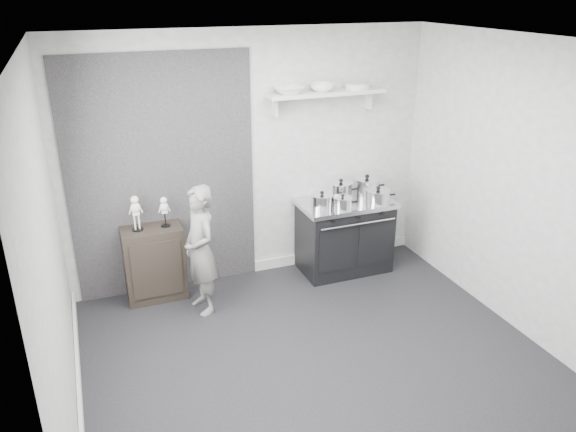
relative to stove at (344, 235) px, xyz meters
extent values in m
plane|color=black|center=(-0.99, -1.48, -0.42)|extent=(4.00, 4.00, 0.00)
cube|color=#9E9E9C|center=(-0.99, 0.32, 0.93)|extent=(4.00, 0.02, 2.70)
cube|color=#9E9E9C|center=(-0.99, -3.28, 0.93)|extent=(4.00, 0.02, 2.70)
cube|color=#9E9E9C|center=(-2.99, -1.48, 0.93)|extent=(0.02, 3.60, 2.70)
cube|color=#9E9E9C|center=(1.01, -1.48, 0.93)|extent=(0.02, 3.60, 2.70)
cube|color=silver|center=(-0.99, -1.48, 2.28)|extent=(4.00, 3.60, 0.02)
cube|color=black|center=(-1.94, 0.31, 0.83)|extent=(1.90, 0.02, 2.50)
cube|color=silver|center=(0.01, 0.30, -0.36)|extent=(2.00, 0.03, 0.12)
cube|color=silver|center=(-2.97, -1.48, -0.36)|extent=(0.03, 3.60, 0.12)
cube|color=silver|center=(-0.19, 0.19, 1.60)|extent=(1.30, 0.26, 0.04)
cube|color=silver|center=(-0.74, 0.26, 1.48)|extent=(0.03, 0.12, 0.20)
cube|color=silver|center=(0.36, 0.26, 1.48)|extent=(0.03, 0.12, 0.20)
cube|color=black|center=(0.00, 0.00, -0.03)|extent=(0.99, 0.59, 0.79)
cube|color=silver|center=(0.00, 0.00, 0.39)|extent=(1.05, 0.63, 0.05)
cube|color=black|center=(-0.24, -0.29, -0.01)|extent=(0.42, 0.02, 0.51)
cube|color=black|center=(0.24, -0.29, -0.01)|extent=(0.42, 0.02, 0.51)
cylinder|color=silver|center=(0.00, -0.32, 0.27)|extent=(0.89, 0.02, 0.02)
cylinder|color=black|center=(-0.30, -0.31, 0.35)|extent=(0.04, 0.03, 0.04)
cylinder|color=black|center=(0.00, -0.31, 0.35)|extent=(0.04, 0.03, 0.04)
cylinder|color=black|center=(0.30, -0.31, 0.35)|extent=(0.04, 0.03, 0.04)
cube|color=black|center=(-2.13, 0.13, -0.03)|extent=(0.61, 0.36, 0.79)
imported|color=slate|center=(-1.72, -0.29, 0.24)|extent=(0.41, 0.54, 1.33)
cylinder|color=silver|center=(-0.33, -0.07, 0.48)|extent=(0.24, 0.24, 0.13)
cylinder|color=silver|center=(-0.33, -0.07, 0.56)|extent=(0.24, 0.24, 0.01)
sphere|color=black|center=(-0.33, -0.07, 0.59)|extent=(0.04, 0.04, 0.04)
cylinder|color=black|center=(-0.17, -0.07, 0.48)|extent=(0.10, 0.02, 0.02)
cylinder|color=silver|center=(-0.01, 0.11, 0.50)|extent=(0.26, 0.26, 0.17)
cylinder|color=silver|center=(-0.01, 0.11, 0.60)|extent=(0.26, 0.26, 0.02)
sphere|color=black|center=(-0.01, 0.11, 0.63)|extent=(0.05, 0.05, 0.05)
cylinder|color=black|center=(0.16, 0.11, 0.50)|extent=(0.10, 0.02, 0.02)
cylinder|color=silver|center=(0.32, 0.11, 0.51)|extent=(0.28, 0.28, 0.18)
cylinder|color=silver|center=(0.32, 0.11, 0.60)|extent=(0.29, 0.29, 0.02)
sphere|color=black|center=(0.32, 0.11, 0.64)|extent=(0.05, 0.05, 0.05)
cylinder|color=black|center=(0.50, 0.11, 0.51)|extent=(0.10, 0.02, 0.02)
cylinder|color=silver|center=(0.32, -0.15, 0.48)|extent=(0.26, 0.26, 0.13)
cylinder|color=silver|center=(0.32, -0.15, 0.55)|extent=(0.27, 0.27, 0.01)
sphere|color=black|center=(0.32, -0.15, 0.58)|extent=(0.05, 0.05, 0.05)
cylinder|color=black|center=(0.49, -0.15, 0.48)|extent=(0.10, 0.02, 0.02)
cylinder|color=silver|center=(-0.13, -0.18, 0.47)|extent=(0.20, 0.20, 0.12)
cylinder|color=silver|center=(-0.13, -0.18, 0.54)|extent=(0.20, 0.20, 0.01)
sphere|color=black|center=(-0.13, -0.18, 0.57)|extent=(0.04, 0.04, 0.04)
cylinder|color=black|center=(0.01, -0.18, 0.47)|extent=(0.10, 0.02, 0.02)
imported|color=white|center=(-0.61, 0.19, 1.65)|extent=(0.31, 0.31, 0.08)
imported|color=white|center=(-0.23, 0.19, 1.66)|extent=(0.26, 0.26, 0.08)
cylinder|color=silver|center=(0.18, 0.19, 1.65)|extent=(0.27, 0.27, 0.06)
camera|label=1|loc=(-2.70, -5.22, 2.66)|focal=35.00mm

